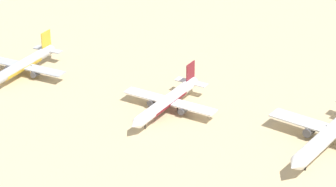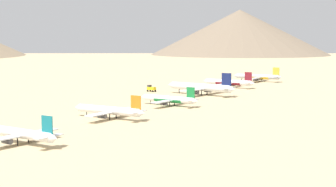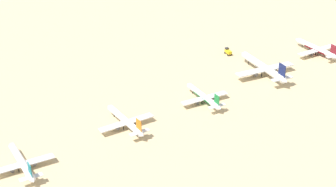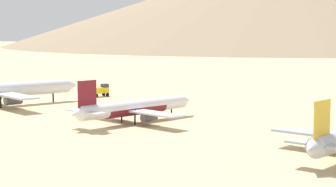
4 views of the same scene
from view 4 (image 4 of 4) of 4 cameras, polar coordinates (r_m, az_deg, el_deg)
The scene contains 4 objects.
parked_jet_1 at distance 132.74m, azimuth -3.23°, elevation -1.35°, with size 35.60×28.97×10.26m.
parked_jet_2 at distance 166.72m, azimuth -15.40°, elevation 0.28°, with size 44.27×36.24×12.82m.
service_truck at distance 185.40m, azimuth -6.42°, elevation 0.34°, with size 5.59×3.72×3.90m.
desert_hill_1 at distance 793.54m, azimuth 11.05°, elevation 8.67°, with size 712.54×712.54×114.08m, color #8C775B.
Camera 4 is at (-90.71, -184.22, 20.74)m, focal length 63.97 mm.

